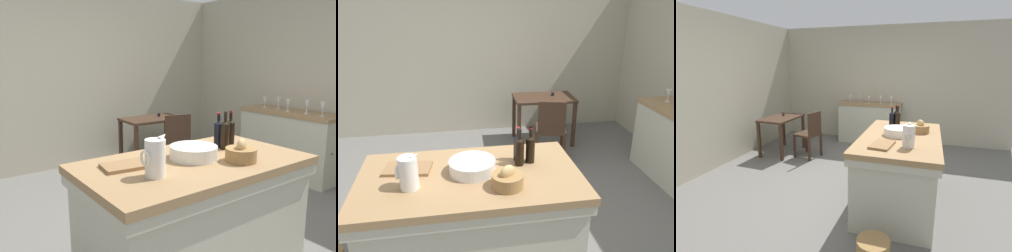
# 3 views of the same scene
# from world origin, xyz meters

# --- Properties ---
(ground_plane) EXTENTS (6.76, 6.76, 0.00)m
(ground_plane) POSITION_xyz_m (0.00, 0.00, 0.00)
(ground_plane) COLOR #66635E
(wall_back) EXTENTS (5.32, 0.12, 2.60)m
(wall_back) POSITION_xyz_m (0.00, 2.60, 1.30)
(wall_back) COLOR #B2AA93
(wall_back) RESTS_ON ground
(island_table) EXTENTS (1.67, 0.94, 0.90)m
(island_table) POSITION_xyz_m (-0.30, -0.59, 0.49)
(island_table) COLOR #99754C
(island_table) RESTS_ON ground
(writing_desk) EXTENTS (0.92, 0.59, 0.78)m
(writing_desk) POSITION_xyz_m (0.97, 1.87, 0.61)
(writing_desk) COLOR #3D281C
(writing_desk) RESTS_ON ground
(wooden_chair) EXTENTS (0.48, 0.48, 0.89)m
(wooden_chair) POSITION_xyz_m (0.90, 1.22, 0.48)
(wooden_chair) COLOR #3D281C
(wooden_chair) RESTS_ON ground
(pitcher) EXTENTS (0.17, 0.13, 0.28)m
(pitcher) POSITION_xyz_m (-0.73, -0.72, 1.02)
(pitcher) COLOR silver
(pitcher) RESTS_ON island_table
(wash_bowl) EXTENTS (0.35, 0.35, 0.10)m
(wash_bowl) POSITION_xyz_m (-0.28, -0.56, 0.95)
(wash_bowl) COLOR silver
(wash_bowl) RESTS_ON island_table
(bread_basket) EXTENTS (0.22, 0.22, 0.17)m
(bread_basket) POSITION_xyz_m (-0.05, -0.81, 0.96)
(bread_basket) COLOR olive
(bread_basket) RESTS_ON island_table
(cutting_board) EXTENTS (0.37, 0.26, 0.02)m
(cutting_board) POSITION_xyz_m (-0.77, -0.45, 0.91)
(cutting_board) COLOR olive
(cutting_board) RESTS_ON island_table
(wine_bottle_dark) EXTENTS (0.07, 0.07, 0.30)m
(wine_bottle_dark) POSITION_xyz_m (0.19, -0.47, 1.02)
(wine_bottle_dark) COLOR black
(wine_bottle_dark) RESTS_ON island_table
(wine_bottle_amber) EXTENTS (0.07, 0.07, 0.29)m
(wine_bottle_amber) POSITION_xyz_m (0.10, -0.42, 1.02)
(wine_bottle_amber) COLOR black
(wine_bottle_amber) RESTS_ON island_table
(wine_bottle_green) EXTENTS (0.07, 0.07, 0.31)m
(wine_bottle_green) POSITION_xyz_m (0.10, -0.50, 1.03)
(wine_bottle_green) COLOR black
(wine_bottle_green) RESTS_ON island_table
(wine_glass_far_right) EXTENTS (0.07, 0.07, 0.16)m
(wine_glass_far_right) POSITION_xyz_m (2.28, 0.83, 1.01)
(wine_glass_far_right) COLOR white
(wine_glass_far_right) RESTS_ON side_cabinet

